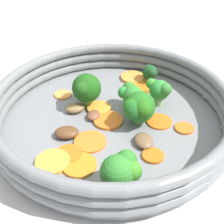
{
  "coord_description": "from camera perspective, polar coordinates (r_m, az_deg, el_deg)",
  "views": [
    {
      "loc": [
        -0.3,
        0.24,
        0.31
      ],
      "look_at": [
        0.0,
        0.0,
        0.03
      ],
      "focal_mm": 50.0,
      "sensor_mm": 36.0,
      "label": 1
    }
  ],
  "objects": [
    {
      "name": "ground_plane",
      "position": [
        0.5,
        -0.0,
        -2.56
      ],
      "size": [
        4.0,
        4.0,
        0.0
      ],
      "primitive_type": "plane",
      "color": "#BABABA"
    },
    {
      "name": "skillet",
      "position": [
        0.49,
        -0.0,
        -1.99
      ],
      "size": [
        0.35,
        0.35,
        0.01
      ],
      "primitive_type": "cylinder",
      "color": "gray",
      "rests_on": "ground_plane"
    },
    {
      "name": "skillet_rim_wall",
      "position": [
        0.48,
        -0.0,
        0.99
      ],
      "size": [
        0.37,
        0.37,
        0.05
      ],
      "color": "gray",
      "rests_on": "skillet"
    },
    {
      "name": "skillet_rivet_left",
      "position": [
        0.5,
        19.72,
        -2.72
      ],
      "size": [
        0.01,
        0.01,
        0.01
      ],
      "primitive_type": "sphere",
      "color": "gray",
      "rests_on": "skillet"
    },
    {
      "name": "skillet_rivet_right",
      "position": [
        0.56,
        16.62,
        2.61
      ],
      "size": [
        0.01,
        0.01,
        0.01
      ],
      "primitive_type": "sphere",
      "color": "gray",
      "rests_on": "skillet"
    },
    {
      "name": "carrot_slice_0",
      "position": [
        0.57,
        5.6,
        4.78
      ],
      "size": [
        0.06,
        0.06,
        0.01
      ],
      "primitive_type": "cylinder",
      "rotation": [
        0.0,
        0.0,
        3.59
      ],
      "color": "orange",
      "rests_on": "skillet"
    },
    {
      "name": "carrot_slice_1",
      "position": [
        0.43,
        -7.9,
        -7.6
      ],
      "size": [
        0.05,
        0.05,
        0.01
      ],
      "primitive_type": "cylinder",
      "rotation": [
        0.0,
        0.0,
        2.73
      ],
      "color": "orange",
      "rests_on": "skillet"
    },
    {
      "name": "carrot_slice_2",
      "position": [
        0.43,
        7.5,
        -7.92
      ],
      "size": [
        0.04,
        0.04,
        0.0
      ],
      "primitive_type": "cylinder",
      "rotation": [
        0.0,
        0.0,
        0.74
      ],
      "color": "orange",
      "rests_on": "skillet"
    },
    {
      "name": "carrot_slice_3",
      "position": [
        0.43,
        -10.79,
        -8.94
      ],
      "size": [
        0.07,
        0.07,
        0.01
      ],
      "primitive_type": "cylinder",
      "rotation": [
        0.0,
        0.0,
        3.84
      ],
      "color": "#F29D3A",
      "rests_on": "skillet"
    },
    {
      "name": "carrot_slice_4",
      "position": [
        0.55,
        -8.95,
        3.15
      ],
      "size": [
        0.04,
        0.04,
        0.0
      ],
      "primitive_type": "cylinder",
      "rotation": [
        0.0,
        0.0,
        2.09
      ],
      "color": "#F09040",
      "rests_on": "skillet"
    },
    {
      "name": "carrot_slice_5",
      "position": [
        0.49,
        8.63,
        -1.72
      ],
      "size": [
        0.05,
        0.05,
        0.0
      ],
      "primitive_type": "cylinder",
      "rotation": [
        0.0,
        0.0,
        3.69
      ],
      "color": "orange",
      "rests_on": "skillet"
    },
    {
      "name": "carrot_slice_6",
      "position": [
        0.51,
        -2.42,
        0.68
      ],
      "size": [
        0.05,
        0.05,
        0.01
      ],
      "primitive_type": "cylinder",
      "rotation": [
        0.0,
        0.0,
        0.35
      ],
      "color": "orange",
      "rests_on": "skillet"
    },
    {
      "name": "carrot_slice_7",
      "position": [
        0.42,
        -5.97,
        -9.6
      ],
      "size": [
        0.06,
        0.06,
        0.0
      ],
      "primitive_type": "cylinder",
      "rotation": [
        0.0,
        0.0,
        5.65
      ],
      "color": "orange",
      "rests_on": "skillet"
    },
    {
      "name": "carrot_slice_8",
      "position": [
        0.45,
        -4.0,
        -5.41
      ],
      "size": [
        0.06,
        0.06,
        0.0
      ],
      "primitive_type": "cylinder",
      "rotation": [
        0.0,
        0.0,
        2.89
      ],
      "color": "orange",
      "rests_on": "skillet"
    },
    {
      "name": "carrot_slice_9",
      "position": [
        0.48,
        13.08,
        -2.88
      ],
      "size": [
        0.04,
        0.04,
        0.0
      ],
      "primitive_type": "cylinder",
      "rotation": [
        0.0,
        0.0,
        5.58
      ],
      "color": "orange",
      "rests_on": "skillet"
    },
    {
      "name": "carrot_slice_10",
      "position": [
        0.6,
        3.8,
        6.35
      ],
      "size": [
        0.06,
        0.06,
        0.01
      ],
      "primitive_type": "cylinder",
      "rotation": [
        0.0,
        0.0,
        3.72
      ],
      "color": "orange",
      "rests_on": "skillet"
    },
    {
      "name": "carrot_slice_11",
      "position": [
        0.49,
        -0.94,
        -1.35
      ],
      "size": [
        0.06,
        0.06,
        0.0
      ],
      "primitive_type": "cylinder",
      "rotation": [
        0.0,
        0.0,
        0.54
      ],
      "color": "orange",
      "rests_on": "skillet"
    },
    {
      "name": "broccoli_floret_0",
      "position": [
        0.5,
        3.33,
        3.3
      ],
      "size": [
        0.04,
        0.04,
        0.04
      ],
      "color": "#739757",
      "rests_on": "skillet"
    },
    {
      "name": "broccoli_floret_1",
      "position": [
        0.51,
        -4.74,
        4.47
      ],
      "size": [
        0.05,
        0.05,
        0.06
      ],
      "color": "#7EB260",
      "rests_on": "skillet"
    },
    {
      "name": "broccoli_floret_2",
      "position": [
        0.46,
        4.8,
        0.74
      ],
      "size": [
        0.05,
        0.05,
        0.05
      ],
      "color": "#7DA44F",
      "rests_on": "skillet"
    },
    {
      "name": "broccoli_floret_3",
      "position": [
        0.37,
        1.69,
        -10.67
      ],
      "size": [
        0.04,
        0.05,
        0.05
      ],
      "color": "#7EA759",
      "rests_on": "skillet"
    },
    {
      "name": "broccoli_floret_4",
      "position": [
        0.58,
        6.99,
        7.13
      ],
      "size": [
        0.03,
        0.03,
        0.04
      ],
      "color": "#6A894D",
      "rests_on": "skillet"
    },
    {
      "name": "broccoli_floret_5",
      "position": [
        0.51,
        8.68,
        4.03
      ],
      "size": [
        0.04,
        0.03,
        0.05
      ],
      "color": "#8CB26F",
      "rests_on": "skillet"
    },
    {
      "name": "mushroom_piece_0",
      "position": [
        0.45,
        6.15,
        -5.03
      ],
      "size": [
        0.04,
        0.04,
        0.01
      ],
      "primitive_type": "ellipsoid",
      "rotation": [
        0.0,
        0.0,
        5.83
      ],
      "color": "brown",
      "rests_on": "skillet"
    },
    {
      "name": "mushroom_piece_1",
      "position": [
        0.51,
        -6.73,
        0.75
      ],
      "size": [
        0.03,
        0.04,
        0.01
      ],
      "primitive_type": "ellipsoid",
      "rotation": [
        0.0,
        0.0,
        4.39
      ],
      "color": "olive",
      "rests_on": "skillet"
    },
    {
      "name": "mushroom_piece_2",
      "position": [
        0.49,
        -3.4,
        -0.58
      ],
      "size": [
        0.03,
        0.03,
        0.01
      ],
      "primitive_type": "ellipsoid",
      "rotation": [
        0.0,
        0.0,
        2.2
      ],
      "color": "brown",
      "rests_on": "skillet"
    },
    {
      "name": "mushroom_piece_3",
      "position": [
        0.46,
        -8.3,
        -3.73
      ],
      "size": [
        0.04,
        0.04,
        0.01
      ],
      "primitive_type": "ellipsoid",
      "rotation": [
        0.0,
        0.0,
        0.96
      ],
      "color": "brown",
      "rests_on": "skillet"
    }
  ]
}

